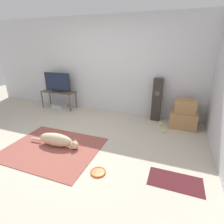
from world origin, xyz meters
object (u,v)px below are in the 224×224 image
object	(u,v)px
tennis_ball_near_speaker	(160,124)
game_console	(59,106)
cardboard_box_lower	(183,119)
floor_speaker	(157,100)
tennis_ball_by_boxes	(164,131)
cardboard_box_upper	(185,106)
tv	(57,82)
frisbee	(98,172)
dog	(57,140)
tv_stand	(59,94)

from	to	relation	value
tennis_ball_near_speaker	game_console	xyz separation A→B (m)	(-3.09, 0.22, 0.02)
cardboard_box_lower	game_console	world-z (taller)	cardboard_box_lower
floor_speaker	tennis_ball_by_boxes	xyz separation A→B (m)	(0.29, -0.69, -0.51)
cardboard_box_lower	cardboard_box_upper	bearing A→B (deg)	50.93
tv	tennis_ball_by_boxes	world-z (taller)	tv
frisbee	dog	bearing A→B (deg)	158.15
floor_speaker	tv	xyz separation A→B (m)	(-2.91, -0.10, 0.25)
floor_speaker	game_console	distance (m)	2.96
dog	cardboard_box_lower	distance (m)	2.86
tennis_ball_near_speaker	tv_stand	bearing A→B (deg)	175.64
tv_stand	game_console	bearing A→B (deg)	-128.75
floor_speaker	tennis_ball_by_boxes	bearing A→B (deg)	-67.45
cardboard_box_upper	tv_stand	distance (m)	3.58
floor_speaker	tv_stand	world-z (taller)	floor_speaker
tv_stand	tennis_ball_by_boxes	xyz separation A→B (m)	(3.20, -0.58, -0.42)
dog	floor_speaker	bearing A→B (deg)	51.29
frisbee	tennis_ball_by_boxes	bearing A→B (deg)	64.01
dog	frisbee	distance (m)	1.13
frisbee	floor_speaker	world-z (taller)	floor_speaker
frisbee	game_console	world-z (taller)	game_console
floor_speaker	tennis_ball_near_speaker	xyz separation A→B (m)	(0.17, -0.34, -0.51)
tv_stand	tv	size ratio (longest dim) A/B	1.21
dog	tv	distance (m)	2.39
game_console	cardboard_box_upper	bearing A→B (deg)	-1.61
dog	tennis_ball_near_speaker	distance (m)	2.41
game_console	tv	bearing A→B (deg)	56.23
tennis_ball_near_speaker	game_console	distance (m)	3.10
cardboard_box_lower	tennis_ball_by_boxes	xyz separation A→B (m)	(-0.37, -0.46, -0.15)
game_console	floor_speaker	bearing A→B (deg)	2.37
tv	game_console	distance (m)	0.74
cardboard_box_lower	tv	size ratio (longest dim) A/B	0.69
cardboard_box_lower	tv	world-z (taller)	tv
tv_stand	cardboard_box_lower	bearing A→B (deg)	-1.93
game_console	tennis_ball_near_speaker	bearing A→B (deg)	-4.09
tv	tv_stand	bearing A→B (deg)	-90.00
frisbee	floor_speaker	distance (m)	2.53
cardboard_box_upper	game_console	size ratio (longest dim) A/B	1.31
cardboard_box_upper	floor_speaker	world-z (taller)	floor_speaker
frisbee	tv_stand	size ratio (longest dim) A/B	0.23
frisbee	tv	world-z (taller)	tv
cardboard_box_upper	tv	bearing A→B (deg)	178.12
tv_stand	tv	distance (m)	0.34
tennis_ball_by_boxes	tennis_ball_near_speaker	size ratio (longest dim) A/B	1.00
cardboard_box_lower	cardboard_box_upper	size ratio (longest dim) A/B	1.28
floor_speaker	game_console	xyz separation A→B (m)	(-2.92, -0.12, -0.49)
floor_speaker	cardboard_box_upper	bearing A→B (deg)	-18.42
dog	tv_stand	size ratio (longest dim) A/B	1.00
cardboard_box_upper	tennis_ball_by_boxes	distance (m)	0.77
cardboard_box_lower	cardboard_box_upper	xyz separation A→B (m)	(0.00, 0.01, 0.33)
cardboard_box_lower	game_console	distance (m)	3.59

